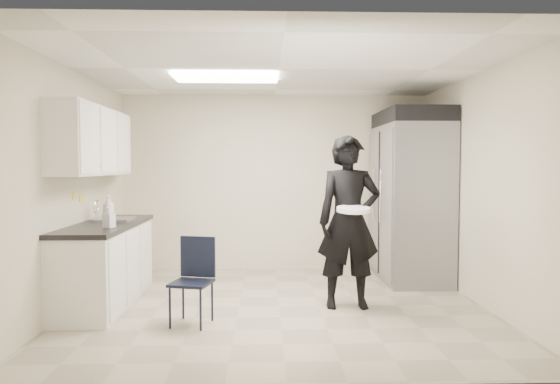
{
  "coord_description": "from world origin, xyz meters",
  "views": [
    {
      "loc": [
        -0.16,
        -5.43,
        1.55
      ],
      "look_at": [
        0.02,
        0.2,
        1.26
      ],
      "focal_mm": 32.0,
      "sensor_mm": 36.0,
      "label": 1
    }
  ],
  "objects_px": {
    "commercial_fridge": "(410,203)",
    "folding_chair": "(191,283)",
    "man_tuxedo": "(349,222)",
    "lower_counter": "(106,265)"
  },
  "relations": [
    {
      "from": "commercial_fridge",
      "to": "lower_counter",
      "type": "bearing_deg",
      "value": -164.12
    },
    {
      "from": "lower_counter",
      "to": "commercial_fridge",
      "type": "relative_size",
      "value": 0.9
    },
    {
      "from": "man_tuxedo",
      "to": "lower_counter",
      "type": "bearing_deg",
      "value": 173.49
    },
    {
      "from": "lower_counter",
      "to": "folding_chair",
      "type": "relative_size",
      "value": 2.31
    },
    {
      "from": "folding_chair",
      "to": "man_tuxedo",
      "type": "relative_size",
      "value": 0.44
    },
    {
      "from": "lower_counter",
      "to": "folding_chair",
      "type": "distance_m",
      "value": 1.34
    },
    {
      "from": "commercial_fridge",
      "to": "folding_chair",
      "type": "distance_m",
      "value": 3.35
    },
    {
      "from": "man_tuxedo",
      "to": "commercial_fridge",
      "type": "bearing_deg",
      "value": 49.61
    },
    {
      "from": "commercial_fridge",
      "to": "folding_chair",
      "type": "xyz_separation_m",
      "value": [
        -2.7,
        -1.88,
        -0.64
      ]
    },
    {
      "from": "lower_counter",
      "to": "folding_chair",
      "type": "height_order",
      "value": "lower_counter"
    }
  ]
}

